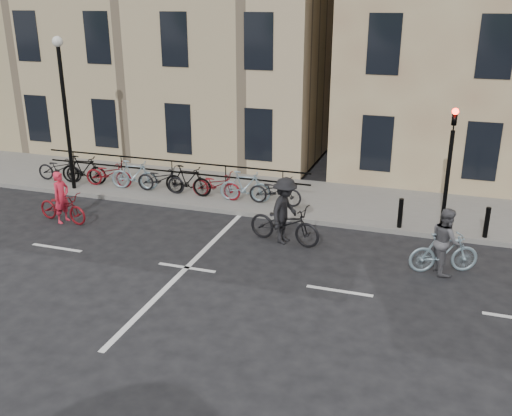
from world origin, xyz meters
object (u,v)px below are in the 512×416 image
(cyclist_grey, at_px, (445,247))
(cyclist_dark, at_px, (285,217))
(cyclist_pink, at_px, (62,205))
(traffic_light, at_px, (450,155))
(lamp_post, at_px, (64,95))

(cyclist_grey, relative_size, cyclist_dark, 0.81)
(cyclist_pink, xyz_separation_m, cyclist_dark, (6.99, 0.64, 0.20))
(traffic_light, relative_size, cyclist_pink, 2.05)
(cyclist_dark, bearing_deg, cyclist_grey, -86.62)
(lamp_post, bearing_deg, cyclist_pink, -60.95)
(traffic_light, distance_m, lamp_post, 12.74)
(lamp_post, xyz_separation_m, cyclist_dark, (8.45, -1.98, -2.73))
(traffic_light, bearing_deg, cyclist_grey, -87.86)
(traffic_light, height_order, lamp_post, lamp_post)
(cyclist_grey, distance_m, cyclist_dark, 4.38)
(lamp_post, xyz_separation_m, cyclist_pink, (1.45, -2.62, -2.93))
(lamp_post, height_order, cyclist_dark, lamp_post)
(lamp_post, distance_m, cyclist_grey, 13.34)
(cyclist_pink, bearing_deg, cyclist_dark, -76.45)
(traffic_light, distance_m, cyclist_pink, 11.69)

